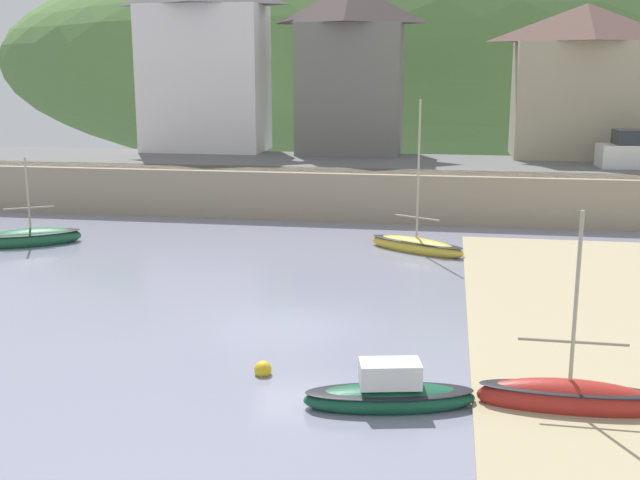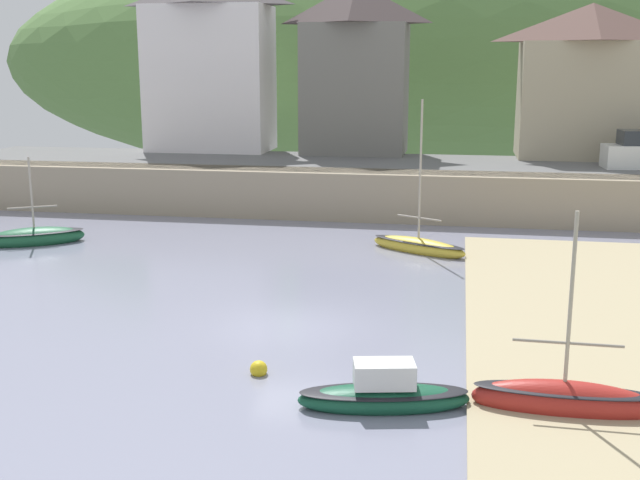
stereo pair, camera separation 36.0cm
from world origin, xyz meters
name	(u,v)px [view 1 (the left image)]	position (x,y,z in m)	size (l,w,h in m)	color
quay_seawall	(363,190)	(0.00, 17.50, 1.36)	(48.00, 9.40, 2.40)	tan
hillside_backdrop	(405,61)	(-0.17, 55.20, 7.85)	(80.00, 44.00, 22.42)	#588042
waterfront_building_left	(204,63)	(-10.61, 25.20, 7.70)	(7.64, 4.59, 10.44)	white
waterfront_building_centre	(351,68)	(-1.64, 25.20, 7.42)	(6.35, 4.73, 9.84)	slate
waterfront_building_right	(583,80)	(11.59, 25.20, 6.76)	(7.81, 4.90, 8.55)	tan
fishing_boat_green	(390,394)	(3.13, -5.26, 0.30)	(4.10, 1.88, 1.24)	#155136
sailboat_far_left	(31,238)	(-13.48, 8.77, 0.30)	(4.29, 3.37, 4.01)	#1C5835
sailboat_tall_mast	(416,245)	(3.07, 10.16, 0.28)	(4.33, 2.97, 6.46)	gold
motorboat_with_cabin	(569,398)	(7.13, -4.88, 0.32)	(4.10, 1.01, 4.86)	#A92620
parked_car_near_slipway	(638,152)	(13.93, 20.70, 3.20)	(4.23, 2.04, 1.95)	silver
mooring_buoy	(263,370)	(-0.18, -3.87, 0.13)	(0.45, 0.45, 0.45)	yellow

